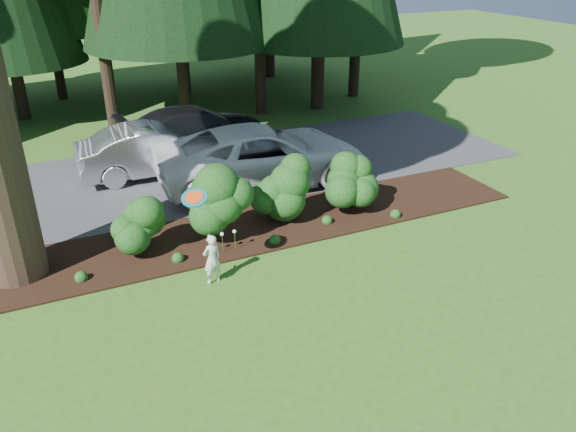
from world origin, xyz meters
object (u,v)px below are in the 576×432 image
at_px(car_silver_wagon, 156,150).
at_px(frisbee, 194,198).
at_px(car_white_suv, 262,155).
at_px(child, 212,259).
at_px(car_dark_suv, 195,128).

xyz_separation_m(car_silver_wagon, frisbee, (-0.64, -6.61, 1.23)).
bearing_deg(car_white_suv, child, 150.49).
distance_m(car_white_suv, car_dark_suv, 3.85).
xyz_separation_m(car_white_suv, car_dark_suv, (-0.95, 3.73, -0.11)).
height_order(child, frisbee, frisbee).
height_order(car_silver_wagon, car_white_suv, car_white_suv).
distance_m(car_white_suv, child, 5.43).
height_order(car_white_suv, frisbee, frisbee).
bearing_deg(child, car_silver_wagon, -105.35).
xyz_separation_m(car_dark_suv, frisbee, (-2.35, -8.28, 1.25)).
relative_size(car_dark_suv, frisbee, 9.58).
bearing_deg(child, frisbee, -3.94).
xyz_separation_m(child, frisbee, (-0.28, -0.04, 1.47)).
height_order(car_dark_suv, child, car_dark_suv).
bearing_deg(frisbee, car_dark_suv, 74.15).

